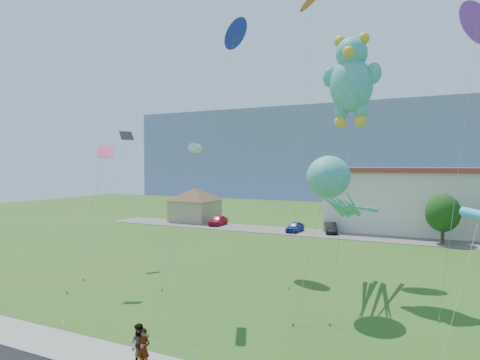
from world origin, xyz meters
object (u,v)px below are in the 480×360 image
Objects in this scene: parked_car_blue at (295,227)px; parked_car_red at (218,220)px; pedestrian_right at (140,345)px; octopus_kite at (335,191)px; pavilion at (195,201)px; pedestrian_left at (143,348)px; teddy_bear_kite at (351,78)px; parked_car_black at (330,228)px.

parked_car_red is at bearing 178.54° from parked_car_blue.
octopus_kite is at bearing 62.14° from pedestrian_right.
pavilion is at bearing 134.97° from octopus_kite.
octopus_kite is (5.09, 12.46, 5.93)m from pedestrian_right.
pavilion is 5.12× the size of pedestrian_right.
pavilion is 2.29× the size of parked_car_red.
teddy_bear_kite reaches higher than pedestrian_left.
pedestrian_left reaches higher than parked_car_red.
pavilion is 2.52× the size of parked_car_blue.
parked_car_black is at bearing 105.02° from octopus_kite.
octopus_kite is (7.04, -26.24, 6.21)m from parked_car_black.
parked_car_blue is (17.03, -3.17, -2.34)m from pavilion.
teddy_bear_kite is (28.63, -25.30, 11.39)m from pavilion.
parked_car_black is (4.30, 1.03, 0.04)m from parked_car_blue.
parked_car_blue is 4.42m from parked_car_black.
parked_car_red is at bearing 160.91° from parked_car_black.
parked_car_red is at bearing 131.48° from octopus_kite.
parked_car_black is at bearing 87.25° from pedestrian_right.
octopus_kite is at bearing -94.87° from parked_car_black.
teddy_bear_kite reaches higher than parked_car_black.
pavilion is at bearing 154.36° from parked_car_black.
octopus_kite reaches higher than parked_car_red.
pedestrian_right is 14.71m from octopus_kite.
parked_car_red is 11.69m from parked_car_blue.
pedestrian_right is (-0.22, 0.02, 0.08)m from pedestrian_left.
pedestrian_left is 38.78m from parked_car_black.
parked_car_red is 0.23× the size of teddy_bear_kite.
teddy_bear_kite reaches higher than pedestrian_right.
parked_car_blue is at bearing 173.56° from parked_car_black.
octopus_kite is at bearing -45.03° from pavilion.
teddy_bear_kite is (7.31, -23.15, 13.69)m from parked_car_black.
pedestrian_right is 0.45× the size of parked_car_red.
pedestrian_left is at bearing -69.36° from parked_car_red.
pavilion is 17.48m from parked_car_blue.
pedestrian_right is 38.19m from parked_car_blue.
pedestrian_right is at bearing -69.61° from parked_car_red.
octopus_kite is at bearing -53.09° from parked_car_red.
pedestrian_left is 0.15× the size of octopus_kite.
teddy_bear_kite is at bearing -92.37° from parked_car_black.
parked_car_blue is (-6.25, 37.67, -0.32)m from pedestrian_right.
pavilion is 47.06m from pedestrian_right.
octopus_kite reaches higher than pedestrian_left.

